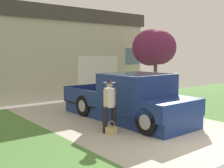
{
  "coord_description": "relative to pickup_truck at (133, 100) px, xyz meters",
  "views": [
    {
      "loc": [
        -6.22,
        -3.03,
        2.35
      ],
      "look_at": [
        -0.78,
        3.92,
        1.39
      ],
      "focal_mm": 44.57,
      "sensor_mm": 36.0,
      "label": 1
    }
  ],
  "objects": [
    {
      "name": "neighbor_tree",
      "position": [
        4.32,
        3.14,
        1.93
      ],
      "size": [
        1.94,
        2.42,
        3.66
      ],
      "color": "brown",
      "rests_on": "ground"
    },
    {
      "name": "person_with_hat",
      "position": [
        -1.5,
        -0.58,
        0.13
      ],
      "size": [
        0.5,
        0.38,
        1.61
      ],
      "rotation": [
        0.0,
        0.0,
        0.07
      ],
      "color": "black",
      "rests_on": "ground"
    },
    {
      "name": "handbag",
      "position": [
        -1.61,
        -0.81,
        -0.63
      ],
      "size": [
        0.29,
        0.21,
        0.39
      ],
      "color": "tan",
      "rests_on": "ground"
    },
    {
      "name": "house_with_garage",
      "position": [
        0.99,
        8.44,
        1.63
      ],
      "size": [
        9.62,
        6.09,
        4.72
      ],
      "color": "#BBB7A2",
      "rests_on": "ground"
    },
    {
      "name": "wheeled_trash_bin",
      "position": [
        3.16,
        4.46,
        -0.2
      ],
      "size": [
        0.6,
        0.72,
        1.01
      ],
      "color": "#424247",
      "rests_on": "ground"
    },
    {
      "name": "pickup_truck",
      "position": [
        0.0,
        0.0,
        0.0
      ],
      "size": [
        2.29,
        5.31,
        1.69
      ],
      "rotation": [
        0.0,
        0.0,
        3.17
      ],
      "color": "navy",
      "rests_on": "ground"
    }
  ]
}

